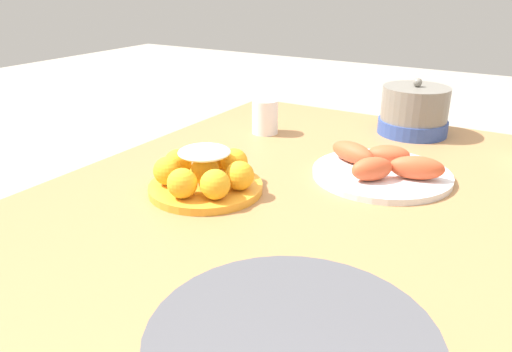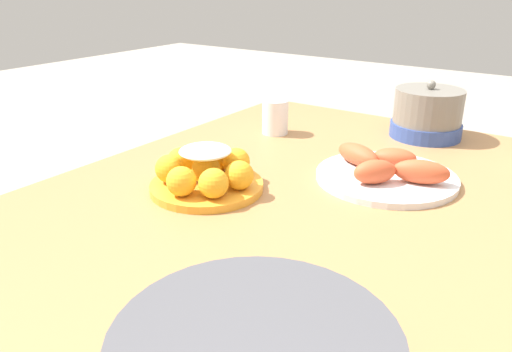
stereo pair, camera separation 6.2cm
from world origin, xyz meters
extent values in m
cylinder|color=#A87547|center=(-0.62, -0.47, 0.36)|extent=(0.06, 0.06, 0.73)
cube|color=#A87547|center=(0.00, 0.00, 0.74)|extent=(1.34, 1.04, 0.03)
cylinder|color=gold|center=(0.08, -0.19, 0.76)|extent=(0.23, 0.23, 0.02)
sphere|color=#F4A823|center=(0.16, -0.19, 0.80)|extent=(0.06, 0.06, 0.06)
sphere|color=#F4A823|center=(0.13, -0.13, 0.80)|extent=(0.06, 0.06, 0.06)
sphere|color=#F4A823|center=(0.07, -0.12, 0.80)|extent=(0.06, 0.06, 0.06)
sphere|color=#F4A823|center=(0.01, -0.17, 0.80)|extent=(0.06, 0.06, 0.06)
sphere|color=#F4A823|center=(0.01, -0.22, 0.80)|extent=(0.06, 0.06, 0.06)
sphere|color=#F4A823|center=(0.07, -0.27, 0.80)|extent=(0.06, 0.06, 0.06)
sphere|color=#F4A823|center=(0.12, -0.26, 0.80)|extent=(0.06, 0.06, 0.06)
ellipsoid|color=white|center=(0.08, -0.19, 0.84)|extent=(0.11, 0.11, 0.02)
sphere|color=#F4A823|center=(0.08, -0.19, 0.80)|extent=(0.06, 0.06, 0.06)
cylinder|color=brown|center=(0.48, 0.21, 0.84)|extent=(0.24, 0.24, 0.01)
cylinder|color=silver|center=(-0.18, 0.09, 0.76)|extent=(0.30, 0.30, 0.01)
ellipsoid|color=#D1512D|center=(-0.12, 0.09, 0.80)|extent=(0.10, 0.10, 0.05)
ellipsoid|color=#D1512D|center=(-0.17, 0.17, 0.80)|extent=(0.07, 0.12, 0.05)
ellipsoid|color=#D1512D|center=(-0.24, 0.09, 0.79)|extent=(0.08, 0.11, 0.04)
ellipsoid|color=#D1512D|center=(-0.20, 0.01, 0.79)|extent=(0.09, 0.13, 0.05)
cylinder|color=white|center=(-0.33, -0.29, 0.80)|extent=(0.07, 0.07, 0.09)
cylinder|color=#334C99|center=(-0.54, 0.06, 0.78)|extent=(0.19, 0.19, 0.04)
cylinder|color=slate|center=(-0.54, 0.06, 0.84)|extent=(0.18, 0.18, 0.09)
sphere|color=slate|center=(-0.54, 0.06, 0.90)|extent=(0.02, 0.02, 0.02)
camera|label=1|loc=(0.83, 0.38, 1.17)|focal=35.00mm
camera|label=2|loc=(0.80, 0.43, 1.17)|focal=35.00mm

